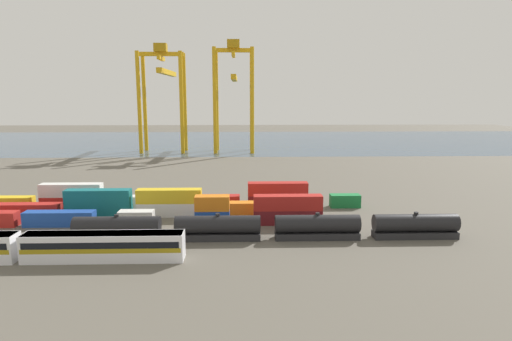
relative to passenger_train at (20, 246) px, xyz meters
name	(u,v)px	position (x,y,z in m)	size (l,w,h in m)	color
ground_plane	(194,176)	(16.60, 62.84, -2.14)	(420.00, 420.00, 0.00)	#5B564C
harbour_water	(215,141)	(16.60, 154.98, -2.14)	(400.00, 110.00, 0.01)	#384C60
passenger_train	(20,246)	(0.00, 0.00, 0.00)	(44.88, 3.14, 3.90)	silver
freight_tank_row	(268,227)	(34.54, 8.14, -0.16)	(60.69, 2.79, 4.25)	#232326
shipping_container_1	(60,219)	(-1.47, 16.27, -0.84)	(12.10, 2.44, 2.60)	#1C4299
shipping_container_2	(136,218)	(11.87, 16.27, -0.84)	(6.04, 2.44, 2.60)	silver
shipping_container_3	(212,217)	(25.22, 16.27, -0.84)	(6.04, 2.44, 2.60)	#1C4299
shipping_container_4	(212,203)	(25.22, 16.27, 1.76)	(6.04, 2.44, 2.60)	orange
shipping_container_5	(288,217)	(38.56, 16.27, -0.84)	(12.10, 2.44, 2.60)	maroon
shipping_container_6	(288,202)	(38.56, 16.27, 1.76)	(12.10, 2.44, 2.60)	#AD211C
shipping_container_9	(28,210)	(-9.74, 21.90, -0.84)	(12.10, 2.44, 2.60)	#AD211C
shipping_container_10	(99,210)	(3.50, 21.90, -0.84)	(12.10, 2.44, 2.60)	#146066
shipping_container_11	(98,196)	(3.50, 21.90, 1.76)	(12.10, 2.44, 2.60)	#146066
shipping_container_12	(170,209)	(16.73, 21.90, -0.84)	(12.10, 2.44, 2.60)	silver
shipping_container_13	(169,196)	(16.73, 21.90, 1.76)	(12.10, 2.44, 2.60)	gold
shipping_container_14	(240,209)	(29.97, 21.90, -0.84)	(12.10, 2.44, 2.60)	orange
shipping_container_15	(2,203)	(-17.49, 27.54, -0.84)	(12.10, 2.44, 2.60)	gold
shipping_container_16	(72,203)	(-3.70, 27.54, -0.84)	(12.10, 2.44, 2.60)	#AD211C
shipping_container_17	(71,190)	(-3.70, 27.54, 1.76)	(12.10, 2.44, 2.60)	silver
shipping_container_18	(141,202)	(10.09, 27.54, -0.84)	(12.10, 2.44, 2.60)	silver
shipping_container_19	(210,202)	(23.88, 27.54, -0.84)	(12.10, 2.44, 2.60)	#AD211C
shipping_container_20	(278,201)	(37.66, 27.54, -0.84)	(12.10, 2.44, 2.60)	maroon
shipping_container_21	(278,189)	(37.66, 27.54, 1.76)	(12.10, 2.44, 2.60)	#AD211C
shipping_container_22	(345,201)	(51.45, 27.54, -0.84)	(6.04, 2.44, 2.60)	#197538
gantry_crane_west	(163,86)	(-1.30, 118.72, 24.13)	(17.87, 36.84, 42.35)	gold
gantry_crane_central	(234,86)	(26.95, 118.05, 24.04)	(16.00, 33.86, 43.85)	gold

